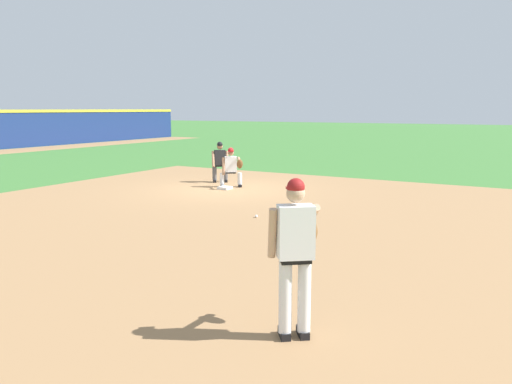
% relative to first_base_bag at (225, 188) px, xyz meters
% --- Properties ---
extents(ground_plane, '(160.00, 160.00, 0.00)m').
position_rel_first_base_bag_xyz_m(ground_plane, '(0.00, 0.00, -0.04)').
color(ground_plane, '#3D7533').
extents(infield_dirt_patch, '(18.00, 18.00, 0.01)m').
position_rel_first_base_bag_xyz_m(infield_dirt_patch, '(-4.35, -3.31, -0.04)').
color(infield_dirt_patch, '#9E754C').
rests_on(infield_dirt_patch, ground).
extents(first_base_bag, '(0.38, 0.38, 0.09)m').
position_rel_first_base_bag_xyz_m(first_base_bag, '(0.00, 0.00, 0.00)').
color(first_base_bag, white).
rests_on(first_base_bag, ground).
extents(baseball, '(0.07, 0.07, 0.07)m').
position_rel_first_base_bag_xyz_m(baseball, '(-3.30, -3.06, -0.01)').
color(baseball, white).
rests_on(baseball, ground).
extents(pitcher, '(0.85, 0.57, 1.86)m').
position_rel_first_base_bag_xyz_m(pitcher, '(-8.65, -6.61, 1.01)').
color(pitcher, black).
rests_on(pitcher, ground).
extents(first_baseman, '(0.79, 1.06, 1.34)m').
position_rel_first_base_bag_xyz_m(first_baseman, '(0.45, 0.02, 0.69)').
color(first_baseman, black).
rests_on(first_baseman, ground).
extents(umpire, '(0.65, 0.68, 1.46)m').
position_rel_first_base_bag_xyz_m(umpire, '(1.26, 1.02, 0.75)').
color(umpire, black).
rests_on(umpire, ground).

